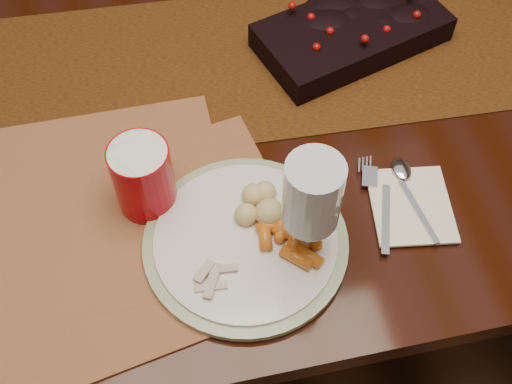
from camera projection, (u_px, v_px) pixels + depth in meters
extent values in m
plane|color=black|center=(249.00, 280.00, 1.71)|extent=(5.00, 5.00, 0.00)
cube|color=black|center=(247.00, 203.00, 1.40)|extent=(1.80, 1.00, 0.75)
cube|color=#582F04|center=(210.00, 66.00, 1.11)|extent=(1.78, 0.44, 0.00)
cube|color=brown|center=(134.00, 247.00, 0.91)|extent=(0.51, 0.41, 0.00)
cube|color=brown|center=(63.00, 210.00, 0.94)|extent=(0.49, 0.36, 0.00)
cylinder|color=white|center=(246.00, 241.00, 0.90)|extent=(0.36, 0.36, 0.02)
cube|color=white|center=(411.00, 205.00, 0.94)|extent=(0.13, 0.15, 0.00)
cylinder|color=#A80009|center=(143.00, 178.00, 0.90)|extent=(0.10, 0.10, 0.12)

